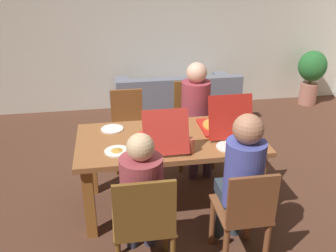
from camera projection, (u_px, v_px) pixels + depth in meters
name	position (u px, v px, depth m)	size (l,w,h in m)	color
ground_plane	(170.00, 204.00, 3.74)	(20.00, 20.00, 0.00)	#523123
back_wall	(140.00, 17.00, 5.65)	(7.00, 0.12, 2.86)	beige
dining_table	(170.00, 149.00, 3.48)	(1.71, 0.88, 0.75)	#925930
chair_0	(193.00, 120.00, 4.36)	(0.45, 0.41, 0.97)	brown
person_0	(197.00, 108.00, 4.14)	(0.32, 0.53, 1.23)	#432F43
chair_1	(244.00, 215.00, 2.83)	(0.39, 0.44, 0.90)	brown
person_1	(241.00, 175.00, 2.83)	(0.30, 0.48, 1.27)	#2E3A45
chair_2	(144.00, 223.00, 2.67)	(0.45, 0.42, 0.93)	brown
person_2	(141.00, 191.00, 2.73)	(0.31, 0.48, 1.19)	#313247
chair_3	(128.00, 126.00, 4.31)	(0.39, 0.41, 0.89)	brown
pizza_box_0	(162.00, 138.00, 3.30)	(0.38, 0.51, 0.39)	red
pizza_box_1	(223.00, 124.00, 3.57)	(0.41, 0.51, 0.42)	red
plate_0	(112.00, 129.00, 3.59)	(0.22, 0.22, 0.01)	white
plate_1	(117.00, 151.00, 3.18)	(0.21, 0.21, 0.03)	white
plate_2	(229.00, 147.00, 3.26)	(0.22, 0.22, 0.01)	white
drinking_glass_0	(251.00, 132.00, 3.38)	(0.07, 0.07, 0.15)	silver
drinking_glass_1	(191.00, 146.00, 3.14)	(0.07, 0.07, 0.14)	#B44F34
couch	(176.00, 103.00, 5.57)	(1.76, 0.88, 0.75)	slate
potted_plant	(311.00, 72.00, 6.08)	(0.45, 0.45, 0.90)	#A86A5B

